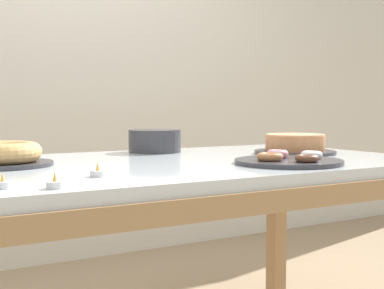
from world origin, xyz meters
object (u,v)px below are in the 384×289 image
object	(u,v)px
pastry_platter	(289,160)
tealight_near_front	(3,184)
cake_chocolate_round	(295,145)
cake_golden_bundt	(2,155)
tealight_left_edge	(55,184)
tealight_centre	(98,173)
plate_stack	(155,141)

from	to	relation	value
pastry_platter	tealight_near_front	size ratio (longest dim) A/B	8.59
cake_chocolate_round	cake_golden_bundt	bearing A→B (deg)	174.01
cake_chocolate_round	pastry_platter	xyz separation A→B (m)	(-0.27, -0.28, -0.02)
tealight_left_edge	tealight_centre	distance (m)	0.21
cake_golden_bundt	tealight_left_edge	size ratio (longest dim) A/B	7.65
pastry_platter	plate_stack	bearing A→B (deg)	105.20
pastry_platter	tealight_left_edge	bearing A→B (deg)	-169.89
cake_golden_bundt	plate_stack	distance (m)	0.67
cake_chocolate_round	plate_stack	xyz separation A→B (m)	(-0.44, 0.34, 0.01)
plate_stack	tealight_left_edge	world-z (taller)	plate_stack
cake_golden_bundt	tealight_centre	xyz separation A→B (m)	(0.16, -0.39, -0.02)
pastry_platter	plate_stack	xyz separation A→B (m)	(-0.17, 0.62, 0.03)
cake_chocolate_round	tealight_centre	world-z (taller)	cake_chocolate_round
plate_stack	tealight_left_edge	distance (m)	0.98
pastry_platter	tealight_left_edge	size ratio (longest dim) A/B	8.59
cake_golden_bundt	tealight_left_edge	world-z (taller)	cake_golden_bundt
pastry_platter	tealight_near_front	distance (m)	0.89
cake_chocolate_round	tealight_left_edge	xyz separation A→B (m)	(-1.06, -0.42, -0.02)
pastry_platter	tealight_centre	distance (m)	0.64
tealight_left_edge	cake_chocolate_round	bearing A→B (deg)	21.73
tealight_centre	cake_golden_bundt	bearing A→B (deg)	112.73
pastry_platter	tealight_centre	bearing A→B (deg)	179.52
cake_chocolate_round	plate_stack	world-z (taller)	plate_stack
pastry_platter	tealight_centre	size ratio (longest dim) A/B	8.59
cake_chocolate_round	cake_golden_bundt	xyz separation A→B (m)	(-1.07, 0.11, -0.00)
cake_golden_bundt	pastry_platter	world-z (taller)	cake_golden_bundt
tealight_near_front	tealight_centre	size ratio (longest dim) A/B	1.00
cake_chocolate_round	cake_golden_bundt	world-z (taller)	cake_chocolate_round
plate_stack	tealight_centre	xyz separation A→B (m)	(-0.47, -0.61, -0.03)
cake_golden_bundt	pastry_platter	bearing A→B (deg)	-26.32
pastry_platter	tealight_left_edge	world-z (taller)	pastry_platter
cake_golden_bundt	tealight_centre	size ratio (longest dim) A/B	7.65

